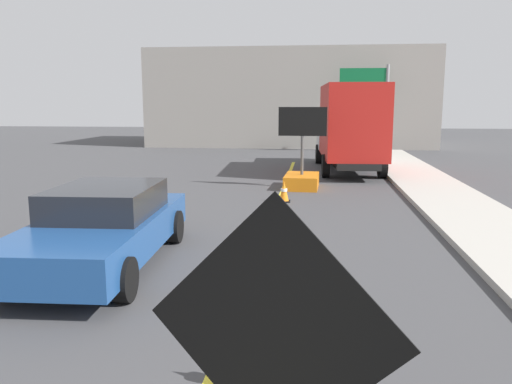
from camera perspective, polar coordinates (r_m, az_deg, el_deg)
The scene contains 11 objects.
lane_center_stripe at distance 7.42m, azimuth -1.89°, elevation -12.43°, with size 0.14×36.00×0.01m, color yellow.
roadwork_sign at distance 3.12m, azimuth 2.10°, elevation -15.68°, with size 1.59×0.42×2.33m.
arrow_board_trailer at distance 17.33m, azimuth 5.12°, elevation 2.05°, with size 1.60×1.84×2.70m.
box_truck at distance 21.77m, azimuth 10.35°, elevation 7.25°, with size 2.71×7.51×3.55m.
pickup_car at distance 9.35m, azimuth -16.61°, elevation -3.67°, with size 2.21×4.92×1.38m.
highway_guide_sign at distance 30.50m, azimuth 12.90°, elevation 10.72°, with size 2.79×0.18×5.00m.
far_building_block at distance 36.66m, azimuth 3.96°, elevation 10.31°, with size 18.52×9.02×6.29m, color gray.
traffic_cone_near_sign at distance 5.40m, azimuth -2.54°, elevation -18.11°, with size 0.36×0.36×0.58m.
traffic_cone_mid_lane at distance 8.48m, azimuth 1.18°, elevation -6.92°, with size 0.36×0.36×0.76m.
traffic_cone_far_lane at distance 11.55m, azimuth 2.58°, elevation -2.34°, with size 0.36×0.36×0.78m.
traffic_cone_curbside at distance 14.85m, azimuth 3.13°, elevation 0.04°, with size 0.36×0.36×0.60m.
Camera 1 is at (1.03, -0.79, 2.81)m, focal length 35.94 mm.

